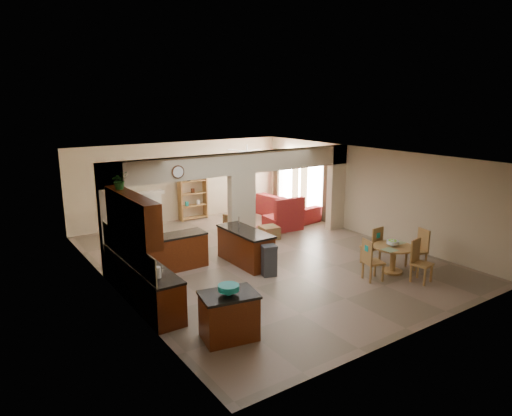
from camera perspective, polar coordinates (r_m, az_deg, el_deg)
floor at (r=12.61m, az=0.70°, el=-6.23°), size 10.00×10.00×0.00m
ceiling at (r=11.96m, az=0.74°, el=6.50°), size 10.00×10.00×0.00m
wall_back at (r=16.47m, az=-9.33°, el=3.32°), size 8.00×0.00×8.00m
wall_front at (r=8.77m, az=19.93°, el=-6.36°), size 8.00×0.00×8.00m
wall_left at (r=10.51m, az=-17.47°, el=-2.91°), size 0.00×10.00×10.00m
wall_right at (r=14.82m, az=13.50°, el=2.00°), size 0.00×10.00×10.00m
partition_left_pier at (r=11.52m, az=-17.52°, el=-1.50°), size 0.60×0.25×2.80m
partition_center_pier at (r=13.09m, az=-1.80°, el=-0.47°), size 0.80×0.25×2.20m
partition_right_pier at (r=15.29m, az=9.98°, el=2.51°), size 0.60×0.25×2.80m
partition_header at (r=12.82m, az=-1.84°, el=5.61°), size 8.00×0.25×0.60m
kitchen_counter at (r=10.80m, az=-12.95°, el=-7.41°), size 2.52×3.29×1.48m
upper_cabinets at (r=9.70m, az=-15.27°, el=-0.93°), size 0.35×2.40×0.90m
peninsula at (r=12.06m, az=-1.33°, el=-4.88°), size 0.70×1.85×0.91m
wall_clock at (r=11.75m, az=-9.72°, el=4.46°), size 0.34×0.03×0.34m
rug at (r=14.90m, az=-0.15°, el=-3.09°), size 1.60×1.30×0.01m
fireplace at (r=15.88m, az=-14.19°, el=-0.19°), size 1.60×0.35×1.20m
shelving_unit at (r=16.55m, az=-7.90°, el=1.66°), size 1.00×0.32×1.80m
window_a at (r=16.44m, az=7.48°, el=2.66°), size 0.02×0.90×1.90m
window_b at (r=17.72m, az=3.82°, el=3.52°), size 0.02×0.90×1.90m
glazed_door at (r=17.09m, az=5.57°, el=2.61°), size 0.02×0.70×2.10m
drape_a_left at (r=15.98m, az=8.80°, el=2.30°), size 0.10×0.28×2.30m
drape_a_right at (r=16.85m, az=6.02°, el=2.97°), size 0.10×0.28×2.30m
drape_b_left at (r=17.23m, az=4.95°, el=3.22°), size 0.10×0.28×2.30m
drape_b_right at (r=18.16m, az=2.55°, el=3.79°), size 0.10×0.28×2.30m
ceiling_fan at (r=15.29m, az=-1.13°, el=7.12°), size 1.00×1.00×0.10m
kitchen_island at (r=8.47m, az=-3.40°, el=-13.30°), size 1.13×0.90×0.87m
teal_bowl at (r=8.21m, az=-3.45°, el=-10.16°), size 0.38×0.38×0.18m
trash_can at (r=11.27m, az=1.63°, el=-6.73°), size 0.41×0.37×0.72m
dining_table at (r=11.94m, az=16.78°, el=-5.60°), size 1.01×1.01×0.69m
fruit_bowl at (r=11.84m, az=16.70°, el=-4.21°), size 0.30×0.30×0.16m
sofa at (r=16.86m, az=3.66°, el=0.24°), size 2.84×1.36×0.80m
chaise at (r=15.31m, az=3.34°, el=-1.81°), size 1.19×1.00×0.44m
armchair at (r=14.73m, az=-2.17°, el=-1.89°), size 0.99×1.01×0.71m
ottoman at (r=14.26m, az=1.69°, el=-3.06°), size 0.61×0.61×0.39m
plant at (r=10.16m, az=-16.70°, el=3.34°), size 0.36×0.32×0.39m
chair_north at (r=12.35m, az=14.50°, el=-4.39°), size 0.44×0.44×1.02m
chair_east at (r=12.46m, az=19.77°, el=-4.62°), size 0.51×0.51×1.02m
chair_south at (r=11.54m, az=19.69°, el=-6.03°), size 0.49×0.49×1.02m
chair_west at (r=11.25m, az=14.12°, el=-6.14°), size 0.52×0.52×1.02m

